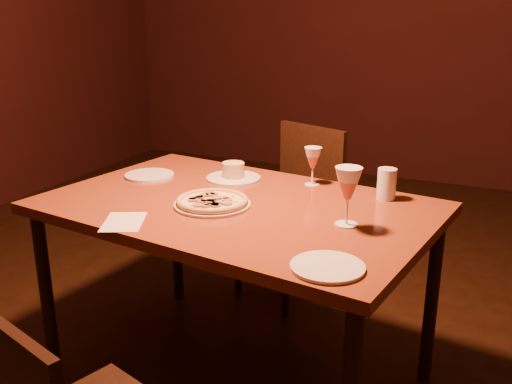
% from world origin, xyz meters
% --- Properties ---
extents(back_wall, '(6.00, 0.04, 3.00)m').
position_xyz_m(back_wall, '(0.00, 3.50, 1.50)').
color(back_wall, black).
rests_on(back_wall, floor).
extents(dining_table, '(1.56, 1.12, 0.77)m').
position_xyz_m(dining_table, '(-0.29, 0.19, 0.71)').
color(dining_table, brown).
rests_on(dining_table, floor).
extents(chair_far, '(0.56, 0.56, 0.90)m').
position_xyz_m(chair_far, '(-0.37, 1.03, 0.51)').
color(chair_far, black).
rests_on(chair_far, floor).
extents(pizza_plate, '(0.29, 0.29, 0.03)m').
position_xyz_m(pizza_plate, '(-0.36, 0.12, 0.79)').
color(pizza_plate, silver).
rests_on(pizza_plate, dining_table).
extents(ramekin_saucer, '(0.23, 0.23, 0.07)m').
position_xyz_m(ramekin_saucer, '(-0.45, 0.46, 0.80)').
color(ramekin_saucer, silver).
rests_on(ramekin_saucer, dining_table).
extents(wine_glass_far, '(0.07, 0.07, 0.16)m').
position_xyz_m(wine_glass_far, '(-0.11, 0.53, 0.85)').
color(wine_glass_far, '#C75E53').
rests_on(wine_glass_far, dining_table).
extents(wine_glass_right, '(0.09, 0.09, 0.20)m').
position_xyz_m(wine_glass_right, '(0.15, 0.13, 0.88)').
color(wine_glass_right, '#C75E53').
rests_on(wine_glass_right, dining_table).
extents(water_tumbler, '(0.07, 0.07, 0.12)m').
position_xyz_m(water_tumbler, '(0.21, 0.47, 0.83)').
color(water_tumbler, silver).
rests_on(water_tumbler, dining_table).
extents(side_plate_left, '(0.21, 0.21, 0.01)m').
position_xyz_m(side_plate_left, '(-0.80, 0.35, 0.78)').
color(side_plate_left, silver).
rests_on(side_plate_left, dining_table).
extents(side_plate_near, '(0.21, 0.21, 0.01)m').
position_xyz_m(side_plate_near, '(0.20, -0.23, 0.78)').
color(side_plate_near, silver).
rests_on(side_plate_near, dining_table).
extents(menu_card, '(0.20, 0.23, 0.00)m').
position_xyz_m(menu_card, '(-0.55, -0.16, 0.78)').
color(menu_card, silver).
rests_on(menu_card, dining_table).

